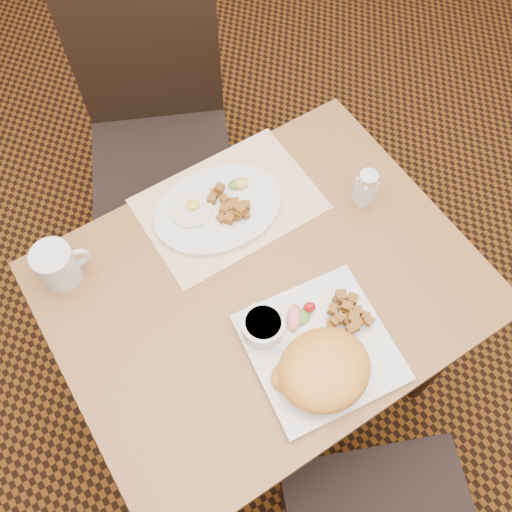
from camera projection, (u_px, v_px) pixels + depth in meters
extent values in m
plane|color=black|center=(262.00, 379.00, 1.90)|extent=(8.00, 8.00, 0.00)
cube|color=#985F2F|center=(264.00, 288.00, 1.25)|extent=(0.90, 0.70, 0.03)
cylinder|color=black|center=(444.00, 357.00, 1.57)|extent=(0.05, 0.05, 0.71)
cylinder|color=black|center=(86.00, 331.00, 1.60)|extent=(0.05, 0.05, 0.71)
cylinder|color=black|center=(317.00, 203.00, 1.80)|extent=(0.05, 0.05, 0.71)
cylinder|color=black|center=(288.00, 487.00, 1.55)|extent=(0.04, 0.04, 0.42)
cylinder|color=black|center=(415.00, 463.00, 1.58)|extent=(0.04, 0.04, 0.42)
cube|color=black|center=(163.00, 167.00, 1.75)|extent=(0.56, 0.56, 0.05)
cylinder|color=black|center=(219.00, 161.00, 2.06)|extent=(0.04, 0.04, 0.42)
cylinder|color=black|center=(231.00, 247.00, 1.89)|extent=(0.04, 0.04, 0.42)
cylinder|color=black|center=(119.00, 172.00, 2.04)|extent=(0.04, 0.04, 0.42)
cylinder|color=black|center=(122.00, 261.00, 1.87)|extent=(0.04, 0.04, 0.42)
cube|color=black|center=(145.00, 52.00, 1.61)|extent=(0.40, 0.21, 0.50)
cube|color=white|center=(229.00, 204.00, 1.33)|extent=(0.40, 0.28, 0.00)
cube|color=silver|center=(320.00, 348.00, 1.16)|extent=(0.31, 0.31, 0.02)
ellipsoid|color=orange|center=(324.00, 369.00, 1.10)|extent=(0.19, 0.17, 0.07)
ellipsoid|color=orange|center=(340.00, 374.00, 1.12)|extent=(0.07, 0.07, 0.03)
ellipsoid|color=orange|center=(289.00, 376.00, 1.11)|extent=(0.07, 0.07, 0.03)
cylinder|color=silver|center=(263.00, 327.00, 1.15)|extent=(0.09, 0.09, 0.05)
cylinder|color=beige|center=(263.00, 323.00, 1.13)|extent=(0.07, 0.07, 0.01)
ellipsoid|color=#387223|center=(303.00, 316.00, 1.18)|extent=(0.05, 0.04, 0.01)
ellipsoid|color=red|center=(310.00, 307.00, 1.18)|extent=(0.03, 0.03, 0.03)
ellipsoid|color=#F28C72|center=(294.00, 317.00, 1.17)|extent=(0.06, 0.07, 0.02)
cylinder|color=white|center=(191.00, 209.00, 1.30)|extent=(0.10, 0.10, 0.01)
ellipsoid|color=yellow|center=(193.00, 204.00, 1.30)|extent=(0.03, 0.03, 0.01)
ellipsoid|color=#387223|center=(236.00, 184.00, 1.33)|extent=(0.05, 0.04, 0.01)
ellipsoid|color=yellow|center=(241.00, 183.00, 1.33)|extent=(0.04, 0.03, 0.02)
cube|color=white|center=(365.00, 191.00, 1.30)|extent=(0.04, 0.04, 0.08)
cylinder|color=silver|center=(369.00, 178.00, 1.26)|extent=(0.04, 0.04, 0.02)
cylinder|color=silver|center=(57.00, 265.00, 1.20)|extent=(0.09, 0.09, 0.10)
torus|color=silver|center=(77.00, 258.00, 1.21)|extent=(0.06, 0.02, 0.06)
cube|color=#995A18|center=(342.00, 310.00, 1.18)|extent=(0.02, 0.02, 0.02)
cube|color=#995A18|center=(347.00, 318.00, 1.17)|extent=(0.02, 0.02, 0.02)
cube|color=#995A18|center=(342.00, 299.00, 1.18)|extent=(0.02, 0.02, 0.01)
cube|color=#995A18|center=(340.00, 318.00, 1.16)|extent=(0.02, 0.02, 0.02)
cube|color=#995A18|center=(348.00, 315.00, 1.18)|extent=(0.02, 0.02, 0.01)
cube|color=#995A18|center=(348.00, 319.00, 1.17)|extent=(0.02, 0.02, 0.02)
cube|color=#995A18|center=(338.00, 300.00, 1.19)|extent=(0.02, 0.02, 0.02)
cube|color=#995A18|center=(354.00, 313.00, 1.18)|extent=(0.02, 0.02, 0.02)
cube|color=#995A18|center=(357.00, 322.00, 1.17)|extent=(0.02, 0.02, 0.02)
cube|color=#995A18|center=(356.00, 325.00, 1.15)|extent=(0.03, 0.03, 0.02)
cube|color=#995A18|center=(349.00, 322.00, 1.17)|extent=(0.03, 0.03, 0.02)
cube|color=#995A18|center=(341.00, 295.00, 1.18)|extent=(0.03, 0.03, 0.02)
cube|color=#995A18|center=(336.00, 321.00, 1.16)|extent=(0.02, 0.02, 0.01)
cube|color=#995A18|center=(349.00, 314.00, 1.18)|extent=(0.02, 0.02, 0.01)
cube|color=#995A18|center=(369.00, 321.00, 1.16)|extent=(0.02, 0.02, 0.01)
cube|color=#995A18|center=(358.00, 311.00, 1.18)|extent=(0.02, 0.02, 0.02)
cube|color=#995A18|center=(354.00, 319.00, 1.17)|extent=(0.02, 0.02, 0.02)
cube|color=#995A18|center=(332.00, 309.00, 1.17)|extent=(0.03, 0.03, 0.02)
cube|color=#995A18|center=(347.00, 306.00, 1.17)|extent=(0.03, 0.03, 0.02)
cube|color=#995A18|center=(351.00, 329.00, 1.15)|extent=(0.02, 0.02, 0.02)
cube|color=#995A18|center=(354.00, 317.00, 1.16)|extent=(0.03, 0.03, 0.02)
cube|color=#995A18|center=(346.00, 321.00, 1.17)|extent=(0.02, 0.02, 0.02)
cube|color=#995A18|center=(352.00, 299.00, 1.20)|extent=(0.03, 0.03, 0.02)
cube|color=#995A18|center=(365.00, 316.00, 1.18)|extent=(0.02, 0.02, 0.02)
cube|color=#995A18|center=(331.00, 325.00, 1.17)|extent=(0.03, 0.03, 0.02)
cube|color=#995A18|center=(235.00, 202.00, 1.30)|extent=(0.02, 0.02, 0.02)
cube|color=#995A18|center=(245.00, 206.00, 1.30)|extent=(0.03, 0.03, 0.02)
cube|color=#995A18|center=(214.00, 193.00, 1.32)|extent=(0.02, 0.02, 0.02)
cube|color=#995A18|center=(227.00, 205.00, 1.30)|extent=(0.02, 0.02, 0.01)
cube|color=#995A18|center=(229.00, 219.00, 1.28)|extent=(0.03, 0.03, 0.02)
cube|color=#995A18|center=(240.00, 209.00, 1.27)|extent=(0.03, 0.03, 0.02)
cube|color=#995A18|center=(221.00, 218.00, 1.29)|extent=(0.02, 0.02, 0.02)
cube|color=#995A18|center=(235.00, 217.00, 1.29)|extent=(0.02, 0.02, 0.02)
cube|color=#995A18|center=(239.00, 213.00, 1.27)|extent=(0.02, 0.02, 0.01)
cube|color=#995A18|center=(232.00, 207.00, 1.30)|extent=(0.02, 0.02, 0.02)
cube|color=#995A18|center=(231.00, 216.00, 1.29)|extent=(0.02, 0.02, 0.02)
cube|color=#995A18|center=(236.00, 205.00, 1.30)|extent=(0.02, 0.02, 0.02)
cube|color=#995A18|center=(212.00, 199.00, 1.31)|extent=(0.03, 0.03, 0.02)
cube|color=#995A18|center=(224.00, 210.00, 1.30)|extent=(0.02, 0.02, 0.01)
cube|color=#995A18|center=(230.00, 204.00, 1.30)|extent=(0.02, 0.02, 0.01)
cube|color=#995A18|center=(225.00, 200.00, 1.31)|extent=(0.02, 0.02, 0.02)
cube|color=#995A18|center=(220.00, 188.00, 1.30)|extent=(0.03, 0.03, 0.02)
cube|color=#995A18|center=(246.00, 215.00, 1.29)|extent=(0.02, 0.02, 0.01)
cube|color=#995A18|center=(223.00, 211.00, 1.29)|extent=(0.03, 0.03, 0.02)
cube|color=#995A18|center=(225.00, 209.00, 1.29)|extent=(0.03, 0.03, 0.02)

